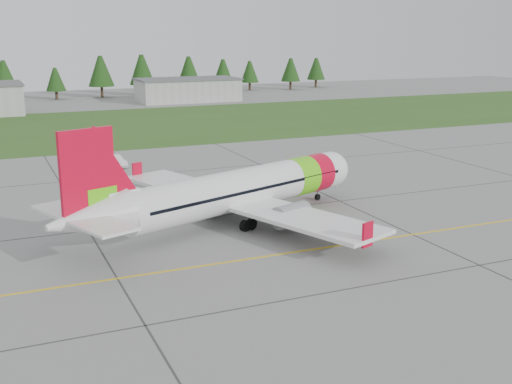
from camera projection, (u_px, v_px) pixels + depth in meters
name	position (u px, v px, depth m)	size (l,w,h in m)	color
ground	(364.00, 286.00, 43.26)	(320.00, 320.00, 0.00)	gray
aircraft	(236.00, 191.00, 57.26)	(31.56, 30.00, 9.96)	white
service_van	(114.00, 149.00, 80.75)	(1.60, 1.51, 4.60)	silver
grass_strip	(116.00, 126.00, 116.21)	(320.00, 50.00, 0.03)	#30561E
taxi_guideline	(308.00, 250.00, 50.37)	(120.00, 0.25, 0.02)	gold
hangar_east	(188.00, 90.00, 157.26)	(24.00, 12.00, 5.20)	#A8A8A3
treeline	(71.00, 78.00, 164.81)	(160.00, 8.00, 10.00)	#1C3F14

